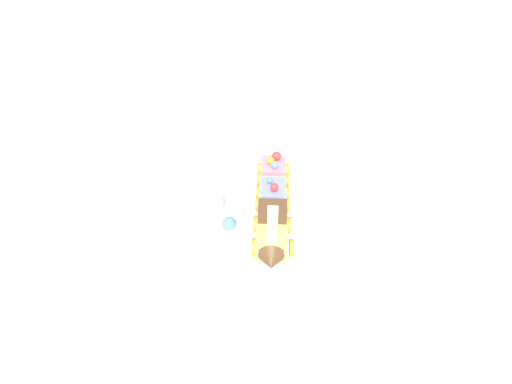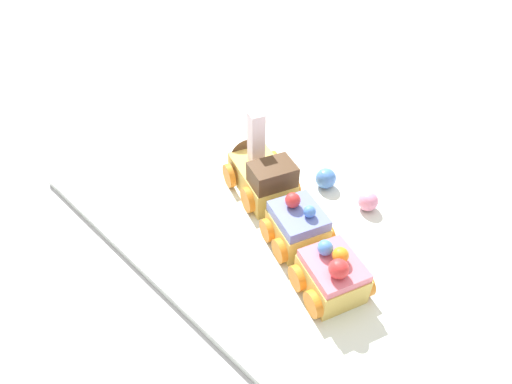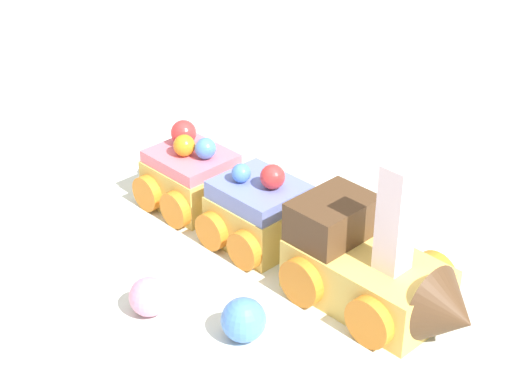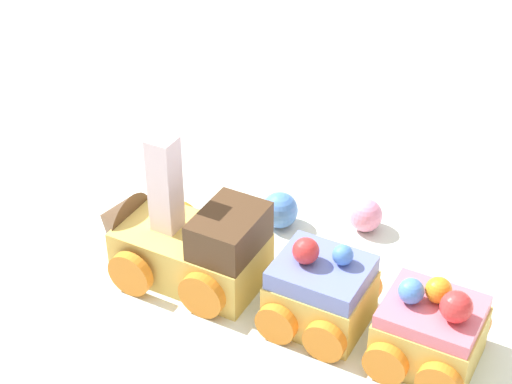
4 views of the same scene
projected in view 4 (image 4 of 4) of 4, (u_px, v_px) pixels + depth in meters
name	position (u px, v px, depth m)	size (l,w,h in m)	color
ground_plane	(271.00, 313.00, 0.62)	(10.00, 10.00, 0.00)	#B2B2B7
display_board	(271.00, 307.00, 0.62)	(0.61, 0.35, 0.01)	silver
cake_train_locomotive	(180.00, 241.00, 0.63)	(0.15, 0.11, 0.11)	#E0BC56
cake_car_blueberry	(321.00, 293.00, 0.59)	(0.09, 0.09, 0.07)	#E0BC56
cake_car_strawberry	(430.00, 331.00, 0.55)	(0.09, 0.09, 0.07)	#E0BC56
gumball_pink	(366.00, 215.00, 0.68)	(0.03, 0.03, 0.03)	pink
gumball_blue	(282.00, 210.00, 0.68)	(0.03, 0.03, 0.03)	#4C84E0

